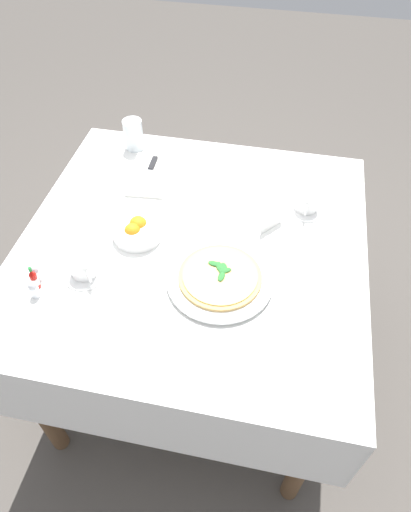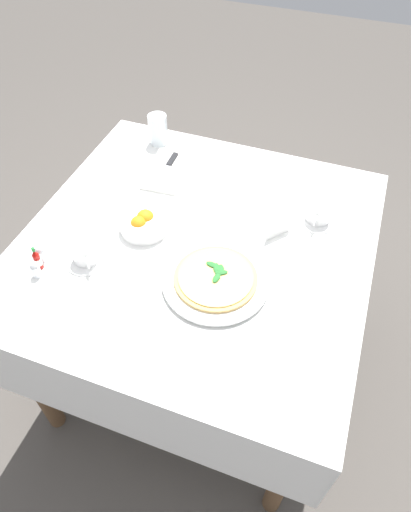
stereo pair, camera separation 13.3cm
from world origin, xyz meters
The scene contains 14 objects.
ground_plane centered at (0.00, 0.00, 0.00)m, with size 8.00×8.00×0.00m, color #4C4742.
dining_table centered at (0.00, 0.00, 0.62)m, with size 1.05×1.05×0.76m.
pizza_plate centered at (0.14, 0.11, 0.77)m, with size 0.30×0.30×0.02m.
pizza centered at (0.14, 0.11, 0.78)m, with size 0.24×0.24×0.02m.
coffee_cup_far_right centered at (0.19, -0.27, 0.79)m, with size 0.13×0.13×0.07m.
coffee_cup_back_corner centered at (-0.21, 0.33, 0.79)m, with size 0.13×0.13×0.07m.
water_glass_left_edge centered at (-0.44, -0.32, 0.81)m, with size 0.07×0.07×0.11m.
napkin_folded centered at (-0.27, -0.21, 0.77)m, with size 0.23×0.15×0.02m.
dinner_knife centered at (-0.27, -0.21, 0.78)m, with size 0.20×0.02×0.01m.
citrus_bowl centered at (0.01, -0.17, 0.78)m, with size 0.15×0.15×0.06m.
hot_sauce_bottle centered at (0.26, -0.39, 0.79)m, with size 0.02×0.02×0.08m.
salt_shaker centered at (0.29, -0.38, 0.78)m, with size 0.03×0.03×0.06m.
pepper_shaker centered at (0.23, -0.40, 0.78)m, with size 0.03×0.03×0.06m.
menu_card centered at (-0.10, 0.23, 0.79)m, with size 0.07×0.06×0.06m.
Camera 1 is at (0.94, 0.23, 1.77)m, focal length 32.10 mm.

